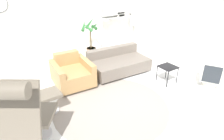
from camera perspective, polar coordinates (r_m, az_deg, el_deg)
ground_plane at (r=4.21m, az=-0.07°, el=-8.23°), size 12.00×12.00×0.00m
wall_back at (r=6.14m, az=-16.15°, el=16.10°), size 12.00×0.09×2.80m
wall_right at (r=5.81m, az=25.93°, el=14.01°), size 0.06×12.00×2.80m
round_rug at (r=4.00m, az=-0.29°, el=-10.26°), size 2.25×2.25×0.01m
lounge_chair at (r=2.93m, az=-24.58°, el=-9.91°), size 1.00×1.09×1.29m
ottoman at (r=3.90m, az=-17.92°, el=-7.64°), size 0.46×0.40×0.39m
armchair_red at (r=4.69m, az=-11.33°, el=-1.10°), size 0.88×0.95×0.70m
couch_low at (r=5.24m, az=1.75°, el=1.89°), size 1.55×0.98×0.59m
side_table at (r=4.81m, az=15.66°, el=0.44°), size 0.37×0.37×0.42m
crt_television at (r=5.04m, az=26.63°, el=-0.67°), size 0.58×0.58×0.61m
potted_plant at (r=6.26m, az=-6.14°, el=8.55°), size 0.53×0.57×1.17m
shelf_unit at (r=6.84m, az=1.70°, el=15.83°), size 1.23×0.28×1.74m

